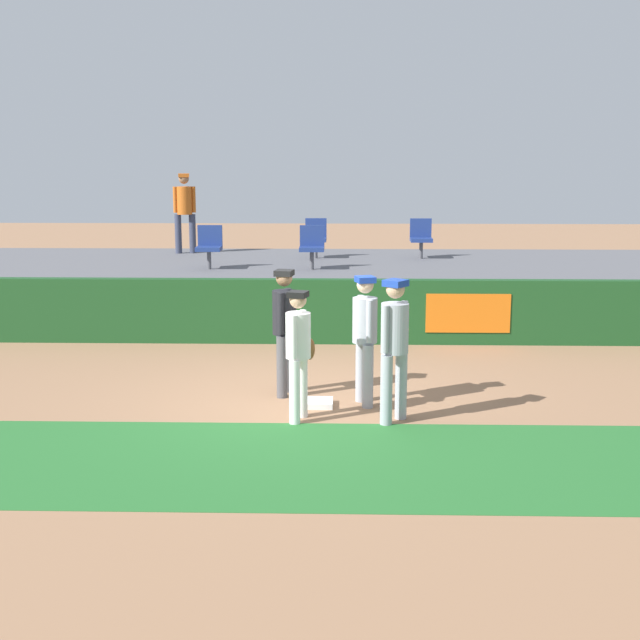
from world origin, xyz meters
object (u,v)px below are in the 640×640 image
player_umpire (285,323)px  spectator_hooded (185,207)px  seat_front_left (209,244)px  player_fielder_home (299,347)px  player_runner_visitor (365,331)px  seat_front_center (312,245)px  player_coach_visitor (395,340)px  seat_back_right (421,236)px  seat_back_center (316,236)px  first_base (318,403)px

player_umpire → spectator_hooded: bearing=-148.7°
spectator_hooded → seat_front_left: bearing=99.9°
seat_front_left → spectator_hooded: size_ratio=0.47×
player_fielder_home → player_runner_visitor: bearing=146.1°
player_umpire → seat_front_center: seat_front_center is taller
player_fielder_home → seat_front_center: bearing=-163.8°
player_coach_visitor → player_umpire: bearing=-91.7°
player_runner_visitor → seat_back_right: 7.25m
seat_front_center → seat_front_left: 2.00m
player_umpire → seat_front_left: seat_front_left is taller
player_coach_visitor → player_runner_visitor: bearing=-116.7°
seat_back_center → seat_back_right: size_ratio=1.00×
player_runner_visitor → seat_back_right: size_ratio=2.11×
player_fielder_home → spectator_hooded: size_ratio=0.95×
first_base → seat_back_center: 7.36m
player_coach_visitor → player_umpire: (-1.48, 1.23, -0.03)m
player_fielder_home → seat_back_right: size_ratio=2.01×
seat_front_left → seat_back_center: size_ratio=1.00×
player_coach_visitor → player_umpire: size_ratio=1.03×
seat_back_center → seat_back_right: 2.25m
player_runner_visitor → player_umpire: 1.21m
player_coach_visitor → spectator_hooded: (-4.19, 8.64, 1.12)m
player_coach_visitor → player_fielder_home: bearing=-53.4°
player_runner_visitor → seat_front_left: bearing=-167.3°
player_umpire → seat_front_center: (0.22, 4.82, 0.59)m
first_base → player_umpire: bearing=131.1°
player_fielder_home → seat_front_left: (-2.04, 6.02, 0.66)m
player_fielder_home → seat_front_center: 6.05m
first_base → seat_front_center: size_ratio=0.48×
seat_front_left → seat_back_right: size_ratio=1.00×
player_fielder_home → player_runner_visitor: (0.86, 0.73, 0.05)m
seat_back_right → player_runner_visitor: bearing=-101.0°
seat_back_right → spectator_hooded: (-5.21, 0.79, 0.55)m
seat_back_center → player_umpire: bearing=-92.1°
player_coach_visitor → seat_back_right: seat_back_right is taller
player_umpire → seat_back_center: bearing=-170.9°
first_base → player_coach_visitor: player_coach_visitor is taller
player_coach_visitor → spectator_hooded: bearing=-116.1°
player_runner_visitor → seat_back_right: seat_back_right is taller
player_runner_visitor → seat_back_center: seat_back_center is taller
first_base → seat_front_left: 6.06m
player_fielder_home → player_runner_visitor: player_runner_visitor is taller
seat_front_left → player_runner_visitor: bearing=-61.3°
player_runner_visitor → spectator_hooded: size_ratio=1.00×
player_coach_visitor → spectator_hooded: 9.67m
first_base → player_fielder_home: bearing=-109.7°
seat_front_left → seat_back_right: 4.64m
seat_front_center → seat_back_center: (0.02, 1.80, -0.00)m
player_fielder_home → seat_back_center: seat_back_center is taller
player_coach_visitor → seat_front_center: 6.21m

